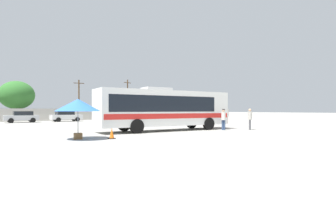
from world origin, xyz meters
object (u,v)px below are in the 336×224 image
utility_pole_near (79,99)px  parked_car_rightmost_dark_blue (110,116)px  coach_bus_white_red (164,108)px  attendant_by_bus_door (223,118)px  parked_car_third_white (66,116)px  roadside_tree_midleft (17,95)px  utility_pole_far (128,98)px  parked_car_second_silver (22,117)px  vendor_umbrella_near_gate_blue (78,106)px  passenger_waiting_on_apron (250,118)px  traffic_cone_on_apron (112,134)px

utility_pole_near → parked_car_rightmost_dark_blue: bearing=-72.2°
coach_bus_white_red → attendant_by_bus_door: bearing=-30.1°
parked_car_third_white → roadside_tree_midleft: roadside_tree_midleft is taller
utility_pole_far → parked_car_second_silver: bearing=-161.5°
vendor_umbrella_near_gate_blue → utility_pole_near: size_ratio=0.36×
passenger_waiting_on_apron → utility_pole_near: bearing=94.8°
coach_bus_white_red → utility_pole_near: bearing=83.4°
coach_bus_white_red → attendant_by_bus_door: coach_bus_white_red is taller
parked_car_third_white → roadside_tree_midleft: 9.84m
attendant_by_bus_door → roadside_tree_midleft: (-10.66, 32.59, 3.00)m
vendor_umbrella_near_gate_blue → parked_car_rightmost_dark_blue: (13.61, 24.49, -1.19)m
coach_bus_white_red → utility_pole_near: 30.42m
attendant_by_bus_door → utility_pole_near: 32.81m
roadside_tree_midleft → coach_bus_white_red: bearing=-78.1°
attendant_by_bus_door → vendor_umbrella_near_gate_blue: 12.08m
utility_pole_near → traffic_cone_on_apron: 34.59m
attendant_by_bus_door → utility_pole_far: bearing=74.9°
roadside_tree_midleft → utility_pole_far: bearing=-2.4°
parked_car_rightmost_dark_blue → utility_pole_far: 10.20m
attendant_by_bus_door → utility_pole_near: utility_pole_near is taller
utility_pole_near → parked_car_third_white: bearing=-120.6°
parked_car_second_silver → parked_car_rightmost_dark_blue: bearing=-0.5°
attendant_by_bus_door → utility_pole_far: 33.05m
utility_pole_near → utility_pole_far: utility_pole_far is taller
attendant_by_bus_door → utility_pole_near: (-0.86, 32.68, 2.71)m
parked_car_rightmost_dark_blue → utility_pole_far: bearing=43.8°
parked_car_third_white → traffic_cone_on_apron: (-4.92, -25.27, -0.50)m
parked_car_third_white → utility_pole_near: size_ratio=0.61×
vendor_umbrella_near_gate_blue → parked_car_rightmost_dark_blue: 28.04m
parked_car_third_white → traffic_cone_on_apron: parked_car_third_white is taller
coach_bus_white_red → passenger_waiting_on_apron: coach_bus_white_red is taller
vendor_umbrella_near_gate_blue → parked_car_second_silver: 24.65m
passenger_waiting_on_apron → parked_car_third_white: bearing=105.9°
parked_car_second_silver → traffic_cone_on_apron: bearing=-88.4°
utility_pole_far → roadside_tree_midleft: bearing=177.6°
attendant_by_bus_door → coach_bus_white_red: bearing=149.9°
vendor_umbrella_near_gate_blue → parked_car_second_silver: (0.92, 24.61, -1.15)m
parked_car_second_silver → parked_car_rightmost_dark_blue: 12.69m
parked_car_third_white → roadside_tree_midleft: size_ratio=0.69×
parked_car_rightmost_dark_blue → traffic_cone_on_apron: bearing=-115.1°
vendor_umbrella_near_gate_blue → parked_car_second_silver: size_ratio=0.62×
parked_car_rightmost_dark_blue → utility_pole_near: bearing=107.8°
coach_bus_white_red → parked_car_rightmost_dark_blue: (5.92, 22.58, -1.09)m
utility_pole_far → vendor_umbrella_near_gate_blue: bearing=-123.4°
roadside_tree_midleft → parked_car_rightmost_dark_blue: bearing=-31.5°
roadside_tree_midleft → passenger_waiting_on_apron: bearing=-69.5°
attendant_by_bus_door → utility_pole_near: bearing=91.5°
passenger_waiting_on_apron → parked_car_second_silver: size_ratio=0.43×
passenger_waiting_on_apron → roadside_tree_midleft: bearing=110.5°
vendor_umbrella_near_gate_blue → parked_car_third_white: size_ratio=0.60×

